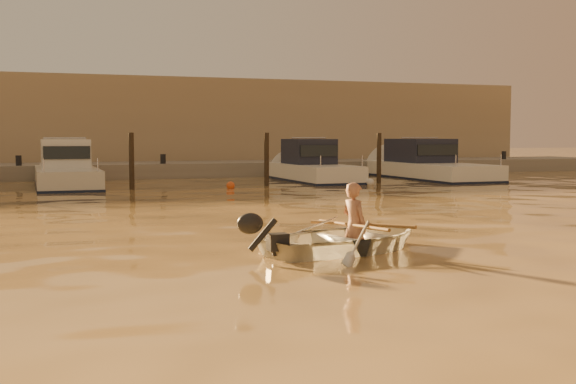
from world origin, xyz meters
name	(u,v)px	position (x,y,z in m)	size (l,w,h in m)	color
ground_plane	(251,245)	(0.00, 0.00, 0.00)	(160.00, 160.00, 0.00)	olive
dinghy	(350,238)	(1.33, -1.19, 0.21)	(2.26, 3.17, 0.66)	silver
person	(354,225)	(1.43, -1.16, 0.41)	(0.52, 0.34, 1.43)	#A36A51
outboard_motor	(277,242)	(-0.10, -1.65, 0.28)	(0.90, 0.40, 0.70)	black
oar_port	(361,224)	(1.57, -1.12, 0.42)	(0.06, 0.06, 2.10)	brown
oar_starboard	(352,225)	(1.38, -1.18, 0.42)	(0.06, 0.06, 2.10)	brown
moored_boat_2	(66,170)	(-2.30, 16.00, 0.62)	(2.15, 7.26, 1.75)	beige
moored_boat_4	(314,166)	(7.60, 16.00, 0.62)	(2.16, 6.70, 1.75)	white
moored_boat_5	(429,164)	(13.08, 16.00, 0.62)	(2.61, 8.64, 1.75)	white
piling_2	(132,164)	(-0.20, 13.80, 0.90)	(0.18, 0.18, 2.20)	#2D2319
piling_3	(267,162)	(4.80, 13.80, 0.90)	(0.18, 0.18, 2.20)	#2D2319
piling_4	(379,161)	(9.50, 13.80, 0.90)	(0.18, 0.18, 2.20)	#2D2319
fender_c	(67,190)	(-2.44, 12.97, 0.10)	(0.30, 0.30, 0.30)	white
fender_d	(231,186)	(3.20, 13.06, 0.10)	(0.30, 0.30, 0.30)	#E2511A
fender_e	(370,182)	(8.74, 13.01, 0.10)	(0.30, 0.30, 0.30)	silver
quay	(113,174)	(0.00, 21.50, 0.15)	(52.00, 4.00, 1.00)	gray
waterfront_building	(101,126)	(0.00, 27.00, 2.40)	(46.00, 7.00, 4.80)	#9E8466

